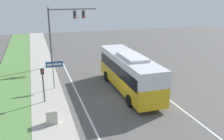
{
  "coord_description": "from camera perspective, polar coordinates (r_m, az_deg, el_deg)",
  "views": [
    {
      "loc": [
        -6.96,
        -17.97,
        8.69
      ],
      "look_at": [
        -0.22,
        3.15,
        1.82
      ],
      "focal_mm": 40.0,
      "sensor_mm": 36.0,
      "label": 1
    }
  ],
  "objects": [
    {
      "name": "lane_divider_far",
      "position": [
        22.58,
        11.81,
        -5.8
      ],
      "size": [
        0.14,
        30.0,
        0.01
      ],
      "color": "silver",
      "rests_on": "ground_plane"
    },
    {
      "name": "lane_divider_near",
      "position": [
        20.24,
        -6.48,
        -8.32
      ],
      "size": [
        0.14,
        30.0,
        0.01
      ],
      "color": "silver",
      "rests_on": "ground_plane"
    },
    {
      "name": "sidewalk",
      "position": [
        19.95,
        -13.91,
        -8.96
      ],
      "size": [
        2.8,
        80.0,
        0.12
      ],
      "color": "#ADA89E",
      "rests_on": "ground_plane"
    },
    {
      "name": "utility_cabinet",
      "position": [
        17.81,
        -13.63,
        -10.33
      ],
      "size": [
        0.75,
        0.54,
        0.96
      ],
      "color": "#B7B29E",
      "rests_on": "sidewalk"
    },
    {
      "name": "bus",
      "position": [
        22.68,
        3.89,
        -0.13
      ],
      "size": [
        2.64,
        10.43,
        3.55
      ],
      "color": "gold",
      "rests_on": "ground_plane"
    },
    {
      "name": "pedestrian_signal",
      "position": [
        20.78,
        -15.51,
        -2.17
      ],
      "size": [
        0.28,
        0.34,
        2.95
      ],
      "color": "#4C4C51",
      "rests_on": "ground_plane"
    },
    {
      "name": "grass_verge",
      "position": [
        20.09,
        -23.16,
        -9.76
      ],
      "size": [
        3.6,
        80.0,
        0.1
      ],
      "color": "#568442",
      "rests_on": "ground_plane"
    },
    {
      "name": "ground_plane",
      "position": [
        21.14,
        3.2,
        -7.09
      ],
      "size": [
        80.0,
        80.0,
        0.0
      ],
      "primitive_type": "plane",
      "color": "#565451"
    },
    {
      "name": "street_sign",
      "position": [
        23.47,
        -13.12,
        0.25
      ],
      "size": [
        1.55,
        0.08,
        2.77
      ],
      "color": "#4C4C51",
      "rests_on": "ground_plane"
    },
    {
      "name": "signal_gantry",
      "position": [
        30.35,
        -11.05,
        9.95
      ],
      "size": [
        5.74,
        0.41,
        7.12
      ],
      "color": "#4C4C51",
      "rests_on": "ground_plane"
    }
  ]
}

